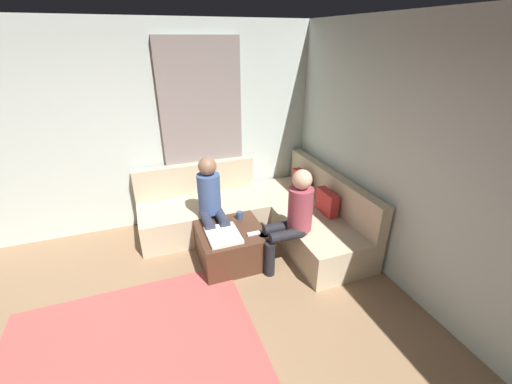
{
  "coord_description": "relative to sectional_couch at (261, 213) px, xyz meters",
  "views": [
    {
      "loc": [
        1.56,
        0.44,
        2.48
      ],
      "look_at": [
        -1.63,
        1.63,
        0.85
      ],
      "focal_mm": 22.85,
      "sensor_mm": 36.0,
      "label": 1
    }
  ],
  "objects": [
    {
      "name": "person_on_couch_side",
      "position": [
        0.15,
        -0.72,
        0.38
      ],
      "size": [
        0.6,
        0.3,
        1.2
      ],
      "rotation": [
        0.0,
        0.0,
        -1.57
      ],
      "color": "#2D3347",
      "rests_on": "ground_plane"
    },
    {
      "name": "wall_left",
      "position": [
        -0.86,
        -1.88,
        1.07
      ],
      "size": [
        0.12,
        6.0,
        2.7
      ],
      "primitive_type": "cube",
      "color": "silver",
      "rests_on": "ground_plane"
    },
    {
      "name": "folded_blanket",
      "position": [
        0.58,
        -0.7,
        0.16
      ],
      "size": [
        0.44,
        0.36,
        0.04
      ],
      "primitive_type": "cube",
      "color": "white",
      "rests_on": "ottoman"
    },
    {
      "name": "person_on_couch_back",
      "position": [
        0.8,
        0.06,
        0.38
      ],
      "size": [
        0.3,
        0.6,
        1.2
      ],
      "rotation": [
        0.0,
        0.0,
        3.14
      ],
      "color": "black",
      "rests_on": "ground_plane"
    },
    {
      "name": "ottoman",
      "position": [
        0.48,
        -0.58,
        -0.07
      ],
      "size": [
        0.76,
        0.76,
        0.42
      ],
      "primitive_type": "cube",
      "color": "#4C2D1E",
      "rests_on": "ground_plane"
    },
    {
      "name": "coffee_mug",
      "position": [
        0.26,
        -0.4,
        0.19
      ],
      "size": [
        0.08,
        0.08,
        0.1
      ],
      "primitive_type": "cylinder",
      "color": "#334C72",
      "rests_on": "ottoman"
    },
    {
      "name": "curtain_panel",
      "position": [
        -0.76,
        -0.58,
        0.97
      ],
      "size": [
        0.06,
        1.1,
        2.5
      ],
      "primitive_type": "cube",
      "color": "gray",
      "rests_on": "ground_plane"
    },
    {
      "name": "sectional_couch",
      "position": [
        0.0,
        0.0,
        0.0
      ],
      "size": [
        2.1,
        2.55,
        0.87
      ],
      "color": "#C6B593",
      "rests_on": "ground_plane"
    },
    {
      "name": "game_remote",
      "position": [
        0.66,
        -0.36,
        0.15
      ],
      "size": [
        0.05,
        0.15,
        0.02
      ],
      "primitive_type": "cube",
      "color": "white",
      "rests_on": "ottoman"
    },
    {
      "name": "wall_back",
      "position": [
        2.08,
        1.06,
        1.07
      ],
      "size": [
        6.0,
        0.12,
        2.7
      ],
      "primitive_type": "cube",
      "color": "silver",
      "rests_on": "ground_plane"
    }
  ]
}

